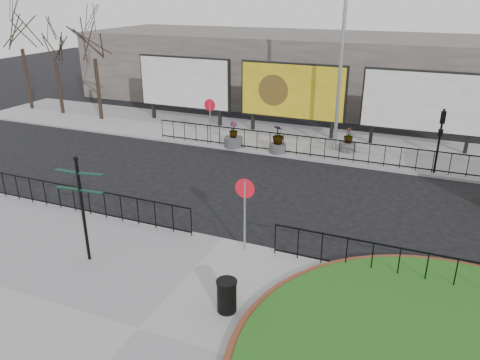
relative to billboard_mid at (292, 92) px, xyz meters
The scene contains 22 objects.
ground 13.31m from the billboard_mid, 83.40° to the right, with size 90.00×90.00×0.00m, color black.
pavement_near 18.21m from the billboard_mid, 85.23° to the right, with size 30.00×10.00×0.12m, color gray.
pavement_far 3.10m from the billboard_mid, 32.94° to the right, with size 44.00×6.00×0.12m, color gray.
railing_near_left 14.15m from the billboard_mid, 108.73° to the right, with size 10.00×0.10×1.10m, color black, non-canonical shape.
railing_near_right 15.62m from the billboard_mid, 58.92° to the right, with size 9.00×0.10×1.10m, color black, non-canonical shape.
railing_far 4.84m from the billboard_mid, 55.75° to the right, with size 18.00×0.10×1.10m, color black, non-canonical shape.
speed_sign_far 5.04m from the billboard_mid, 134.46° to the right, with size 0.64×0.07×2.47m.
speed_sign_near 13.62m from the billboard_mid, 79.41° to the right, with size 0.64×0.07×2.47m.
billboard_left 7.00m from the billboard_mid, behind, with size 6.20×0.31×4.10m.
billboard_mid is the anchor object (origin of this frame).
billboard_right 7.00m from the billboard_mid, ahead, with size 6.20×0.31×4.10m.
lamp_post 4.23m from the billboard_mid, 33.25° to the right, with size 0.74×0.18×9.23m.
signal_pole_a 8.80m from the billboard_mid, 24.42° to the right, with size 0.22×0.26×3.00m.
tree_left 12.63m from the billboard_mid, behind, with size 2.00×2.00×7.00m, color #2D2119, non-canonical shape.
tree_mid 16.05m from the billboard_mid, behind, with size 2.00×2.00×6.20m, color #2D2119, non-canonical shape.
tree_far 19.07m from the billboard_mid, behind, with size 2.00×2.00×7.50m, color #2D2119, non-canonical shape.
building_backdrop 9.15m from the billboard_mid, 80.57° to the left, with size 40.00×10.00×5.00m, color slate.
fingerpost_sign 15.91m from the billboard_mid, 96.43° to the right, with size 1.60×0.39×3.42m.
litter_bin 16.91m from the billboard_mid, 78.82° to the right, with size 0.55×0.55×0.92m.
planter_a 4.63m from the billboard_mid, 120.83° to the right, with size 0.99×0.99×1.36m.
planter_b 4.06m from the billboard_mid, 83.96° to the right, with size 0.88×0.88×1.46m.
planter_c 4.66m from the billboard_mid, 28.05° to the right, with size 0.88×0.88×1.30m.
Camera 1 is at (5.97, -12.72, 7.95)m, focal length 35.00 mm.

